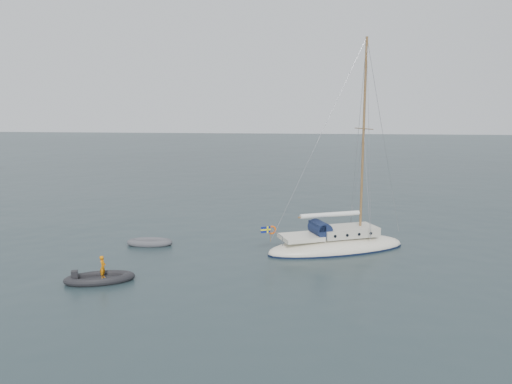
# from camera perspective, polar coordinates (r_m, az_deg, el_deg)

# --- Properties ---
(ground) EXTENTS (300.00, 300.00, 0.00)m
(ground) POSITION_cam_1_polar(r_m,az_deg,el_deg) (32.33, 5.25, -6.28)
(ground) COLOR black
(ground) RESTS_ON ground
(sailboat) EXTENTS (9.56, 2.86, 13.61)m
(sailboat) POSITION_cam_1_polar(r_m,az_deg,el_deg) (31.62, 9.24, -4.79)
(sailboat) COLOR white
(sailboat) RESTS_ON ground
(dinghy) EXTENTS (2.97, 1.34, 0.43)m
(dinghy) POSITION_cam_1_polar(r_m,az_deg,el_deg) (33.30, -12.06, -5.65)
(dinghy) COLOR #515156
(dinghy) RESTS_ON ground
(rib) EXTENTS (3.55, 1.61, 1.38)m
(rib) POSITION_cam_1_polar(r_m,az_deg,el_deg) (27.12, -17.47, -9.32)
(rib) COLOR black
(rib) RESTS_ON ground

